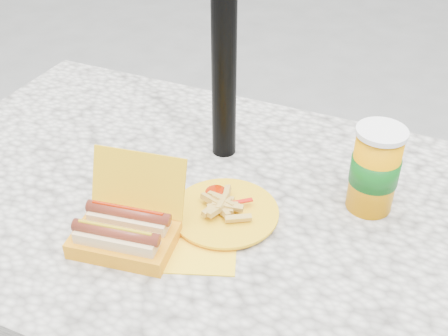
% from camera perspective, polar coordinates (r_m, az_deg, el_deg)
% --- Properties ---
extents(picnic_table, '(1.20, 0.80, 0.75)m').
position_cam_1_polar(picnic_table, '(1.17, -3.20, -6.72)').
color(picnic_table, beige).
rests_on(picnic_table, ground).
extents(hotdog_box, '(0.19, 0.18, 0.13)m').
position_cam_1_polar(hotdog_box, '(0.98, -10.03, -6.25)').
color(hotdog_box, gold).
rests_on(hotdog_box, picnic_table).
extents(fries_plate, '(0.22, 0.29, 0.04)m').
position_cam_1_polar(fries_plate, '(1.03, -0.21, -4.63)').
color(fries_plate, yellow).
rests_on(fries_plate, picnic_table).
extents(soda_cup, '(0.09, 0.09, 0.17)m').
position_cam_1_polar(soda_cup, '(1.05, 15.07, -0.14)').
color(soda_cup, '#EF9200').
rests_on(soda_cup, picnic_table).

